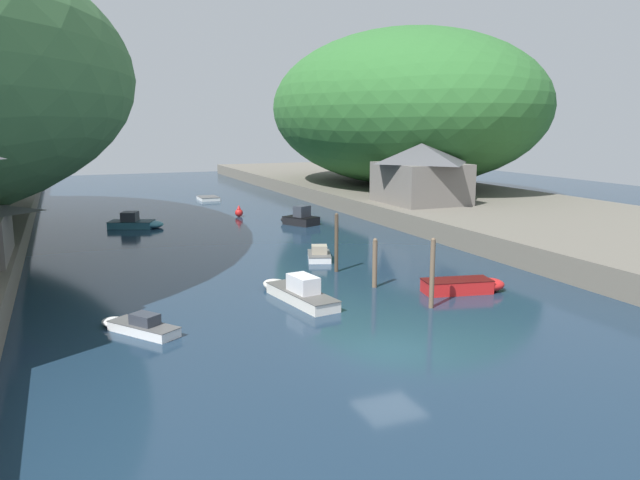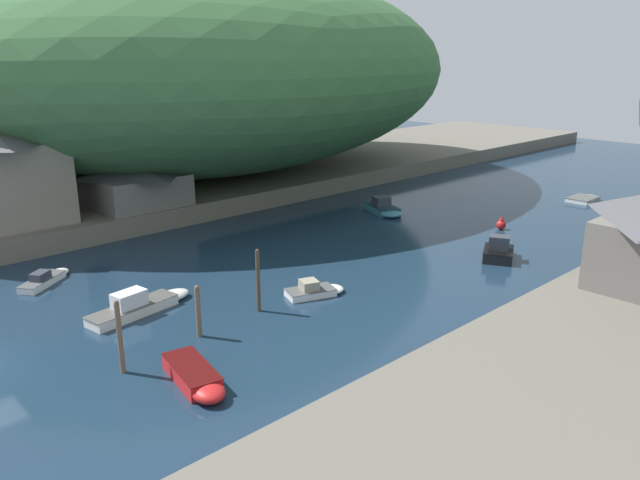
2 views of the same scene
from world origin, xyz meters
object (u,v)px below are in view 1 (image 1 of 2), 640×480
object	(u,v)px
boat_open_rowboat	(296,291)
channel_buoy_near	(239,212)
boat_small_dinghy	(467,286)
boat_mid_channel	(298,219)
boat_red_skiff	(137,326)
boat_yellow_tender	(319,254)
boat_navy_launch	(207,198)
boat_cabin_cruiser	(137,223)
right_bank_cottage	(421,172)

from	to	relation	value
boat_open_rowboat	channel_buoy_near	world-z (taller)	boat_open_rowboat
boat_small_dinghy	boat_mid_channel	xyz separation A→B (m)	(-0.35, 24.76, 0.16)
boat_red_skiff	boat_mid_channel	bearing A→B (deg)	20.27
boat_small_dinghy	boat_red_skiff	size ratio (longest dim) A/B	1.16
boat_yellow_tender	boat_open_rowboat	bearing A→B (deg)	-99.40
boat_yellow_tender	boat_navy_launch	world-z (taller)	boat_yellow_tender
boat_mid_channel	boat_navy_launch	world-z (taller)	boat_mid_channel
channel_buoy_near	boat_open_rowboat	bearing A→B (deg)	-99.53
boat_navy_launch	boat_mid_channel	bearing A→B (deg)	-81.37
boat_red_skiff	boat_navy_launch	distance (m)	47.86
boat_small_dinghy	boat_cabin_cruiser	bearing A→B (deg)	-142.67
boat_yellow_tender	right_bank_cottage	bearing A→B (deg)	58.35
boat_yellow_tender	channel_buoy_near	xyz separation A→B (m)	(0.05, 20.44, 0.14)
boat_red_skiff	channel_buoy_near	size ratio (longest dim) A/B	3.56
boat_small_dinghy	boat_cabin_cruiser	size ratio (longest dim) A/B	0.95
boat_red_skiff	boat_cabin_cruiser	xyz separation A→B (m)	(3.14, 28.30, 0.14)
right_bank_cottage	boat_small_dinghy	world-z (taller)	right_bank_cottage
boat_small_dinghy	boat_open_rowboat	world-z (taller)	boat_open_rowboat
boat_open_rowboat	boat_cabin_cruiser	xyz separation A→B (m)	(-5.02, 26.16, 0.00)
boat_mid_channel	boat_yellow_tender	bearing A→B (deg)	-133.33
boat_open_rowboat	boat_mid_channel	xyz separation A→B (m)	(8.58, 22.56, 0.09)
boat_small_dinghy	boat_mid_channel	distance (m)	24.77
boat_mid_channel	channel_buoy_near	size ratio (longest dim) A/B	3.51
boat_mid_channel	boat_navy_launch	distance (m)	21.60
boat_mid_channel	boat_small_dinghy	bearing A→B (deg)	-117.47
boat_open_rowboat	boat_red_skiff	bearing A→B (deg)	-174.02
boat_open_rowboat	boat_cabin_cruiser	distance (m)	26.64
boat_navy_launch	channel_buoy_near	distance (m)	14.80
boat_small_dinghy	boat_navy_launch	size ratio (longest dim) A/B	1.24
boat_small_dinghy	boat_yellow_tender	bearing A→B (deg)	-148.14
boat_cabin_cruiser	boat_small_dinghy	bearing A→B (deg)	48.53
right_bank_cottage	boat_mid_channel	bearing A→B (deg)	170.86
channel_buoy_near	boat_red_skiff	bearing A→B (deg)	-112.67
boat_mid_channel	boat_yellow_tender	distance (m)	14.42
boat_navy_launch	boat_open_rowboat	bearing A→B (deg)	-97.35
boat_cabin_cruiser	channel_buoy_near	distance (m)	10.32
right_bank_cottage	channel_buoy_near	bearing A→B (deg)	151.12
right_bank_cottage	channel_buoy_near	distance (m)	17.75
boat_open_rowboat	boat_navy_launch	bearing A→B (deg)	74.73
boat_cabin_cruiser	channel_buoy_near	world-z (taller)	boat_cabin_cruiser
boat_red_skiff	boat_open_rowboat	distance (m)	8.43
boat_open_rowboat	boat_yellow_tender	bearing A→B (deg)	52.04
boat_yellow_tender	channel_buoy_near	bearing A→B (deg)	109.72
boat_red_skiff	boat_mid_channel	size ratio (longest dim) A/B	1.01
boat_open_rowboat	boat_cabin_cruiser	size ratio (longest dim) A/B	1.31
boat_small_dinghy	boat_red_skiff	world-z (taller)	boat_red_skiff
boat_small_dinghy	boat_cabin_cruiser	xyz separation A→B (m)	(-13.95, 28.37, 0.07)
right_bank_cottage	boat_small_dinghy	bearing A→B (deg)	-115.84
boat_small_dinghy	right_bank_cottage	bearing A→B (deg)	165.31
boat_small_dinghy	boat_navy_launch	distance (m)	46.23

